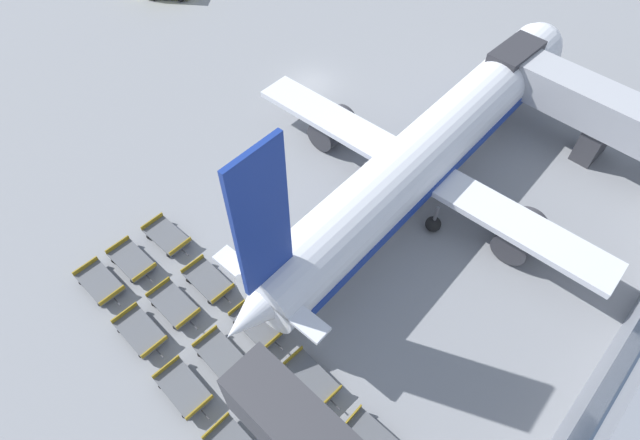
{
  "coord_description": "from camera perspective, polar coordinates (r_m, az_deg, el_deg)",
  "views": [
    {
      "loc": [
        26.2,
        -26.65,
        27.26
      ],
      "look_at": [
        12.89,
        -12.51,
        2.87
      ],
      "focal_mm": 28.0,
      "sensor_mm": 36.0,
      "label": 1
    }
  ],
  "objects": [
    {
      "name": "ground_plane",
      "position": [
        46.25,
        -1.03,
        15.37
      ],
      "size": [
        500.0,
        500.0,
        0.0
      ],
      "primitive_type": "plane",
      "color": "gray"
    },
    {
      "name": "jet_bridge",
      "position": [
        42.12,
        32.44,
        8.25
      ],
      "size": [
        19.68,
        5.19,
        5.79
      ],
      "color": "#A8AAB2",
      "rests_on": "ground_plane"
    },
    {
      "name": "airplane",
      "position": [
        35.32,
        11.9,
        7.43
      ],
      "size": [
        28.07,
        37.03,
        14.24
      ],
      "color": "silver",
      "rests_on": "ground_plane"
    },
    {
      "name": "baggage_dolly_row_near_col_a",
      "position": [
        34.23,
        -23.86,
        -6.56
      ],
      "size": [
        3.88,
        1.85,
        0.92
      ],
      "color": "#515459",
      "rests_on": "ground_plane"
    },
    {
      "name": "baggage_dolly_row_near_col_b",
      "position": [
        31.55,
        -19.85,
        -11.89
      ],
      "size": [
        3.89,
        1.87,
        0.92
      ],
      "color": "#515459",
      "rests_on": "ground_plane"
    },
    {
      "name": "baggage_dolly_row_near_col_c",
      "position": [
        29.4,
        -15.35,
        -18.06
      ],
      "size": [
        3.91,
        1.92,
        0.92
      ],
      "color": "#515459",
      "rests_on": "ground_plane"
    },
    {
      "name": "baggage_dolly_row_mid_a_col_a",
      "position": [
        34.45,
        -20.7,
        -4.35
      ],
      "size": [
        3.88,
        1.86,
        0.92
      ],
      "color": "#515459",
      "rests_on": "ground_plane"
    },
    {
      "name": "baggage_dolly_row_mid_a_col_b",
      "position": [
        31.83,
        -16.37,
        -9.24
      ],
      "size": [
        3.89,
        1.87,
        0.92
      ],
      "color": "#515459",
      "rests_on": "ground_plane"
    },
    {
      "name": "baggage_dolly_row_mid_a_col_c",
      "position": [
        29.64,
        -11.15,
        -15.04
      ],
      "size": [
        3.91,
        1.94,
        0.92
      ],
      "color": "#515459",
      "rests_on": "ground_plane"
    },
    {
      "name": "baggage_dolly_row_mid_a_col_d",
      "position": [
        28.11,
        -5.03,
        -21.29
      ],
      "size": [
        3.92,
        1.95,
        0.92
      ],
      "color": "#515459",
      "rests_on": "ground_plane"
    },
    {
      "name": "baggage_dolly_row_mid_b_col_a",
      "position": [
        34.92,
        -17.1,
        -1.76
      ],
      "size": [
        3.89,
        1.89,
        0.92
      ],
      "color": "#515459",
      "rests_on": "ground_plane"
    },
    {
      "name": "baggage_dolly_row_mid_b_col_b",
      "position": [
        32.2,
        -12.67,
        -6.76
      ],
      "size": [
        3.9,
        1.89,
        0.92
      ],
      "color": "#515459",
      "rests_on": "ground_plane"
    },
    {
      "name": "baggage_dolly_row_mid_b_col_c",
      "position": [
        30.2,
        -7.2,
        -11.7
      ],
      "size": [
        3.9,
        1.91,
        0.92
      ],
      "color": "#515459",
      "rests_on": "ground_plane"
    },
    {
      "name": "baggage_dolly_row_mid_b_col_d",
      "position": [
        28.64,
        -1.13,
        -17.68
      ],
      "size": [
        3.92,
        1.95,
        0.92
      ],
      "color": "#515459",
      "rests_on": "ground_plane"
    }
  ]
}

